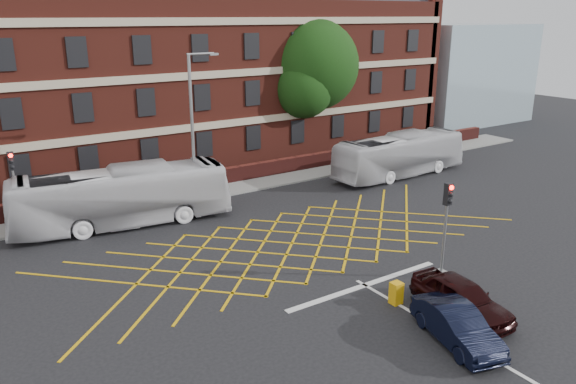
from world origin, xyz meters
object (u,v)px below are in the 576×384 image
car_maroon (461,298)px  traffic_light_near (444,239)px  bus_left (121,197)px  bus_right (400,155)px  car_navy (457,325)px  traffic_light_far (17,199)px  street_lamp (195,160)px  utility_cabinet (396,293)px  deciduous_tree (313,72)px

car_maroon → traffic_light_near: (1.92, 2.64, 1.03)m
bus_left → bus_right: size_ratio=1.08×
car_navy → bus_left: bearing=123.6°
car_navy → bus_right: bearing=66.0°
bus_right → traffic_light_far: bearing=80.4°
traffic_light_near → street_lamp: (-5.14, 13.80, 1.32)m
street_lamp → utility_cabinet: bearing=-82.8°
bus_right → car_navy: 21.36m
traffic_light_far → deciduous_tree: bearing=12.8°
bus_right → car_maroon: 19.48m
car_navy → deciduous_tree: (12.17, 25.14, 6.00)m
bus_right → street_lamp: street_lamp is taller
car_maroon → traffic_light_near: bearing=58.5°
deciduous_tree → utility_cabinet: size_ratio=11.85×
car_maroon → deciduous_tree: size_ratio=0.40×
car_maroon → utility_cabinet: 2.47m
traffic_light_near → deciduous_tree: bearing=68.0°
bus_left → traffic_light_far: size_ratio=2.70×
deciduous_tree → traffic_light_far: (-22.87, -5.20, -4.90)m
traffic_light_near → utility_cabinet: traffic_light_near is taller
car_navy → car_maroon: car_maroon is taller
deciduous_tree → utility_cabinet: 25.77m
bus_right → car_maroon: bearing=140.7°
traffic_light_far → utility_cabinet: bearing=-56.9°
traffic_light_far → traffic_light_near: bearing=-48.6°
bus_right → deciduous_tree: bearing=7.3°
bus_left → bus_right: 19.46m
traffic_light_far → street_lamp: 9.48m
bus_right → traffic_light_far: traffic_light_far is taller
bus_left → traffic_light_near: size_ratio=2.70×
deciduous_tree → traffic_light_near: size_ratio=2.51×
bus_left → traffic_light_far: traffic_light_far is taller
bus_left → street_lamp: size_ratio=1.29×
bus_left → utility_cabinet: bearing=-149.0°
utility_cabinet → bus_left: bearing=112.8°
bus_left → deciduous_tree: deciduous_tree is taller
bus_left → street_lamp: (4.29, -0.18, 1.48)m
car_maroon → street_lamp: 16.92m
bus_right → deciduous_tree: 10.14m
traffic_light_far → street_lamp: bearing=-14.5°
car_navy → street_lamp: 17.82m
deciduous_tree → car_navy: bearing=-115.8°
car_navy → car_maroon: bearing=50.7°
bus_left → utility_cabinet: size_ratio=12.74×
bus_left → car_maroon: (7.51, -16.62, -0.87)m
traffic_light_near → bus_left: bearing=124.0°
bus_right → traffic_light_near: (-9.99, -12.75, 0.27)m
car_navy → deciduous_tree: size_ratio=0.37×
deciduous_tree → street_lamp: (-13.79, -7.56, -3.58)m
bus_right → car_maroon: bus_right is taller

